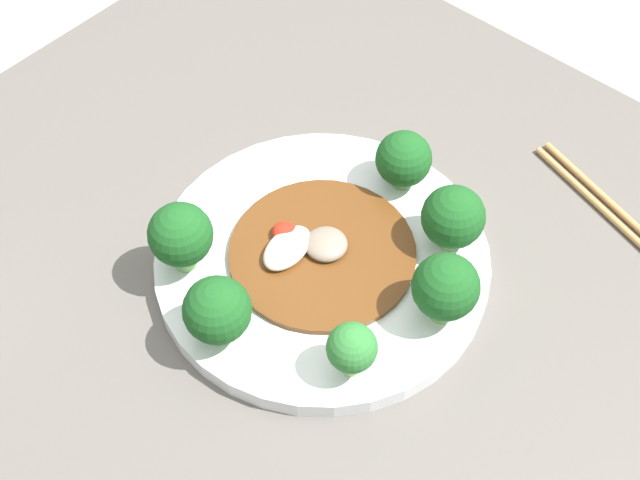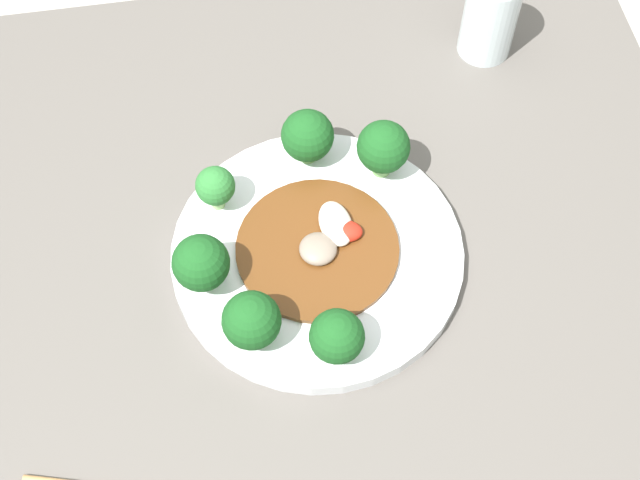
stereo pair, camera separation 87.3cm
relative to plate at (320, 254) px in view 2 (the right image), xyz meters
The scene contains 11 objects.
ground_plane 0.78m from the plate, 103.36° to the left, with size 8.00×8.00×0.00m, color #B7B2A8.
table 0.39m from the plate, 103.36° to the left, with size 0.89×0.81×0.77m.
plate is the anchor object (origin of this frame).
broccoli_west 0.13m from the plate, behind, with size 0.06×0.06×0.07m.
broccoli_northeast 0.13m from the plate, 47.02° to the left, with size 0.06×0.06×0.07m.
broccoli_north 0.13m from the plate, 87.07° to the left, with size 0.06×0.06×0.07m.
broccoli_northwest 0.13m from the plate, 143.40° to the left, with size 0.04×0.04×0.06m.
broccoli_southwest 0.13m from the plate, 132.58° to the right, with size 0.06×0.06×0.07m.
broccoli_south 0.12m from the plate, 92.13° to the right, with size 0.05×0.05×0.06m.
stirfry_center 0.02m from the plate, 35.20° to the left, with size 0.17×0.17×0.02m.
drinking_glass 0.36m from the plate, 46.67° to the left, with size 0.07×0.07×0.11m.
Camera 2 is at (-0.07, -0.47, 1.60)m, focal length 50.00 mm.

